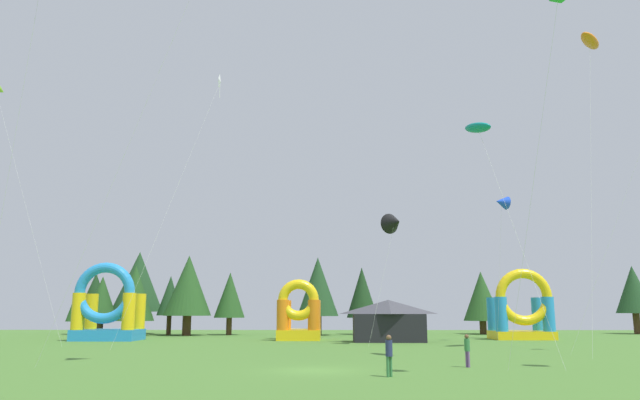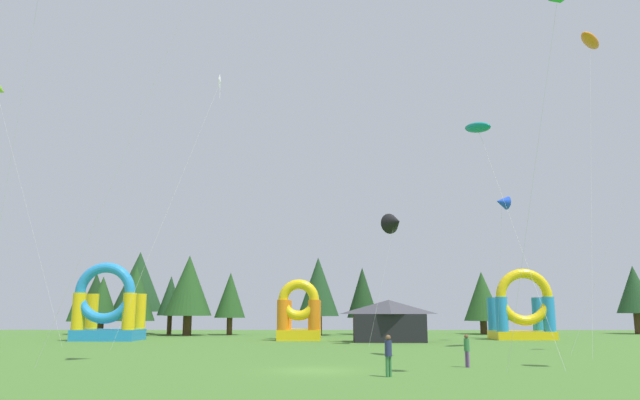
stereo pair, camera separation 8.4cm
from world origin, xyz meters
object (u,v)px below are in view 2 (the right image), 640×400
at_px(kite_orange_parafoil, 590,41).
at_px(kite_blue_delta, 502,202).
at_px(person_near_camera, 388,352).
at_px(inflatable_yellow_castle, 522,313).
at_px(kite_white_diamond, 220,85).
at_px(kite_teal_parafoil, 478,128).
at_px(inflatable_blue_arch, 299,318).
at_px(inflatable_orange_dome, 107,312).
at_px(person_midfield, 467,348).
at_px(festival_tent, 389,321).
at_px(kite_black_delta, 394,223).

bearing_deg(kite_orange_parafoil, kite_blue_delta, 106.75).
height_order(person_near_camera, inflatable_yellow_castle, inflatable_yellow_castle).
relative_size(kite_white_diamond, kite_teal_parafoil, 1.63).
height_order(inflatable_blue_arch, inflatable_orange_dome, inflatable_orange_dome).
bearing_deg(inflatable_yellow_castle, kite_white_diamond, -162.91).
bearing_deg(person_midfield, kite_blue_delta, -48.98).
xyz_separation_m(person_near_camera, inflatable_yellow_castle, (16.88, 33.88, 1.55)).
bearing_deg(festival_tent, kite_teal_parafoil, -78.95).
height_order(kite_white_diamond, inflatable_orange_dome, kite_white_diamond).
relative_size(kite_orange_parafoil, kite_white_diamond, 0.99).
xyz_separation_m(kite_white_diamond, inflatable_yellow_castle, (29.76, 9.15, -21.09)).
relative_size(person_midfield, inflatable_yellow_castle, 0.24).
bearing_deg(kite_black_delta, inflatable_yellow_castle, 37.61).
distance_m(kite_white_diamond, inflatable_orange_dome, 24.87).
height_order(kite_white_diamond, person_near_camera, kite_white_diamond).
bearing_deg(kite_teal_parafoil, kite_white_diamond, 141.37).
relative_size(inflatable_blue_arch, festival_tent, 0.90).
xyz_separation_m(kite_white_diamond, kite_teal_parafoil, (19.73, -15.77, -9.32)).
bearing_deg(inflatable_blue_arch, kite_white_diamond, -131.93).
height_order(kite_white_diamond, kite_blue_delta, kite_white_diamond).
distance_m(kite_orange_parafoil, kite_white_diamond, 31.87).
bearing_deg(kite_white_diamond, inflatable_blue_arch, 48.07).
relative_size(person_near_camera, inflatable_orange_dome, 0.24).
bearing_deg(kite_teal_parafoil, kite_black_delta, 105.35).
height_order(kite_blue_delta, inflatable_orange_dome, kite_blue_delta).
distance_m(person_near_camera, inflatable_orange_dome, 39.76).
bearing_deg(kite_blue_delta, kite_black_delta, -153.26).
distance_m(kite_teal_parafoil, inflatable_orange_dome, 40.22).
bearing_deg(kite_white_diamond, kite_teal_parafoil, -38.63).
bearing_deg(kite_teal_parafoil, inflatable_orange_dome, 144.70).
bearing_deg(inflatable_yellow_castle, festival_tent, -161.72).
distance_m(person_near_camera, inflatable_blue_arch, 33.20).
height_order(person_midfield, inflatable_yellow_castle, inflatable_yellow_castle).
bearing_deg(kite_white_diamond, kite_orange_parafoil, -15.99).
xyz_separation_m(kite_orange_parafoil, inflatable_blue_arch, (-23.50, 16.73, -21.52)).
bearing_deg(person_near_camera, festival_tent, 50.37).
bearing_deg(inflatable_blue_arch, kite_black_delta, -47.61).
relative_size(inflatable_yellow_castle, festival_tent, 1.07).
height_order(person_near_camera, festival_tent, festival_tent).
height_order(inflatable_blue_arch, festival_tent, inflatable_blue_arch).
height_order(kite_blue_delta, kite_teal_parafoil, kite_teal_parafoil).
xyz_separation_m(kite_teal_parafoil, person_midfield, (-2.29, -4.39, -13.41)).
xyz_separation_m(kite_black_delta, person_midfield, (1.60, -18.58, -9.38)).
distance_m(kite_teal_parafoil, person_midfield, 14.30).
xyz_separation_m(kite_black_delta, kite_blue_delta, (10.98, 5.53, 2.77)).
xyz_separation_m(kite_white_diamond, inflatable_orange_dome, (-11.69, 6.48, -20.97)).
relative_size(kite_black_delta, inflatable_orange_dome, 1.50).
relative_size(kite_black_delta, inflatable_blue_arch, 1.90).
bearing_deg(kite_orange_parafoil, person_near_camera, -138.06).
bearing_deg(kite_teal_parafoil, inflatable_yellow_castle, 68.06).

